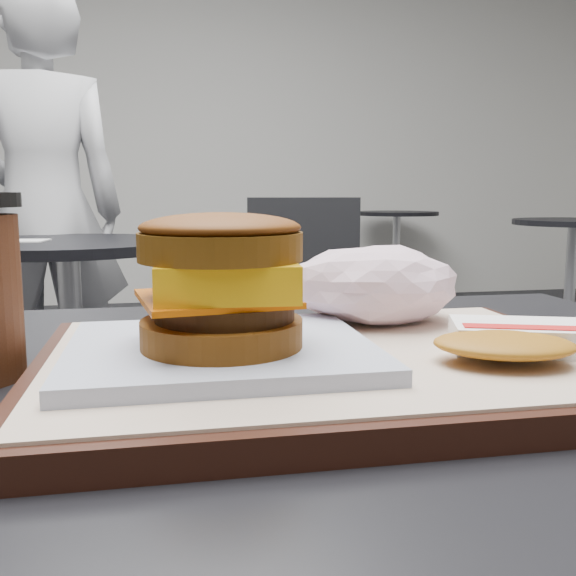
# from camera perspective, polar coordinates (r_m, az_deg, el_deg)

# --- Properties ---
(serving_tray) EXTENTS (0.38, 0.28, 0.02)m
(serving_tray) POSITION_cam_1_polar(r_m,az_deg,el_deg) (0.43, 3.53, -6.83)
(serving_tray) COLOR black
(serving_tray) RESTS_ON customer_table
(breakfast_sandwich) EXTENTS (0.19, 0.17, 0.09)m
(breakfast_sandwich) POSITION_cam_1_polar(r_m,az_deg,el_deg) (0.40, -5.91, -0.95)
(breakfast_sandwich) COLOR silver
(breakfast_sandwich) RESTS_ON serving_tray
(hash_brown) EXTENTS (0.13, 0.11, 0.02)m
(hash_brown) POSITION_cam_1_polar(r_m,az_deg,el_deg) (0.44, 19.46, -4.38)
(hash_brown) COLOR white
(hash_brown) RESTS_ON serving_tray
(crumpled_wrapper) EXTENTS (0.14, 0.11, 0.06)m
(crumpled_wrapper) POSITION_cam_1_polar(r_m,az_deg,el_deg) (0.52, 7.63, 0.37)
(crumpled_wrapper) COLOR white
(crumpled_wrapper) RESTS_ON serving_tray
(neighbor_table) EXTENTS (0.70, 0.70, 0.75)m
(neighbor_table) POSITION_cam_1_polar(r_m,az_deg,el_deg) (2.11, -18.77, -1.40)
(neighbor_table) COLOR black
(neighbor_table) RESTS_ON ground
(napkin) EXTENTS (0.13, 0.13, 0.00)m
(napkin) POSITION_cam_1_polar(r_m,az_deg,el_deg) (2.10, -22.27, 3.91)
(napkin) COLOR silver
(napkin) RESTS_ON neighbor_table
(neighbor_chair) EXTENTS (0.62, 0.46, 0.88)m
(neighbor_chair) POSITION_cam_1_polar(r_m,az_deg,el_deg) (2.29, -1.59, -1.25)
(neighbor_chair) COLOR #A1A1A6
(neighbor_chair) RESTS_ON ground
(patron) EXTENTS (0.67, 0.52, 1.65)m
(patron) POSITION_cam_1_polar(r_m,az_deg,el_deg) (2.55, -20.95, 6.31)
(patron) COLOR #BCBCC1
(patron) RESTS_ON ground
(bg_table_near) EXTENTS (0.66, 0.66, 0.75)m
(bg_table_near) POSITION_cam_1_polar(r_m,az_deg,el_deg) (3.95, 23.93, 2.87)
(bg_table_near) COLOR black
(bg_table_near) RESTS_ON ground
(bg_table_far) EXTENTS (0.66, 0.66, 0.75)m
(bg_table_far) POSITION_cam_1_polar(r_m,az_deg,el_deg) (5.27, 9.61, 4.68)
(bg_table_far) COLOR black
(bg_table_far) RESTS_ON ground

